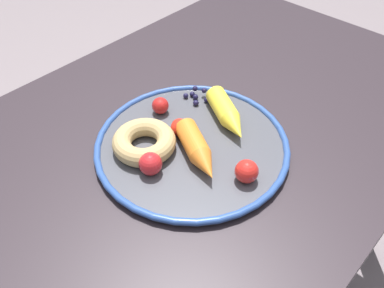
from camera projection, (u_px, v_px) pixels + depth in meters
dining_table at (186, 167)px, 0.81m from camera, size 1.22×0.73×0.71m
plate at (192, 145)px, 0.72m from camera, size 0.35×0.35×0.02m
carrot_orange at (198, 151)px, 0.68m from camera, size 0.09×0.13×0.04m
carrot_yellow at (228, 115)px, 0.75m from camera, size 0.10×0.13×0.04m
donut at (144, 142)px, 0.70m from camera, size 0.16×0.16×0.03m
blueberry_pile at (197, 96)px, 0.81m from camera, size 0.04×0.05×0.02m
tomato_near at (180, 128)px, 0.73m from camera, size 0.03×0.03×0.03m
tomato_mid at (247, 171)px, 0.65m from camera, size 0.04×0.04×0.04m
tomato_far at (160, 106)px, 0.77m from camera, size 0.03×0.03×0.03m
tomato_extra at (150, 164)px, 0.66m from camera, size 0.04×0.04×0.04m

